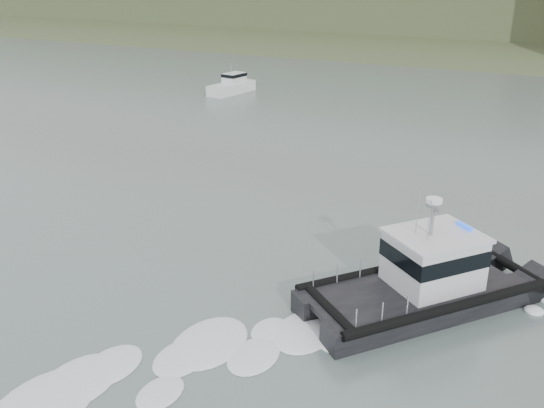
# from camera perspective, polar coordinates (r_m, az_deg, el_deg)

# --- Properties ---
(ground) EXTENTS (400.00, 400.00, 0.00)m
(ground) POSITION_cam_1_polar(r_m,az_deg,el_deg) (29.06, -8.19, -8.58)
(ground) COLOR #56665F
(ground) RESTS_ON ground
(headlands) EXTENTS (500.00, 105.36, 27.12)m
(headlands) POSITION_cam_1_polar(r_m,az_deg,el_deg) (146.77, 21.85, 17.40)
(headlands) COLOR #384B2B
(headlands) RESTS_ON ground
(patrol_boat) EXTENTS (10.21, 11.17, 5.41)m
(patrol_boat) POSITION_cam_1_polar(r_m,az_deg,el_deg) (28.28, 14.22, -6.83)
(patrol_boat) COLOR black
(patrol_boat) RESTS_ON ground
(motorboat) EXTENTS (3.26, 6.93, 3.66)m
(motorboat) POSITION_cam_1_polar(r_m,az_deg,el_deg) (73.79, -3.76, 11.08)
(motorboat) COLOR silver
(motorboat) RESTS_ON ground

